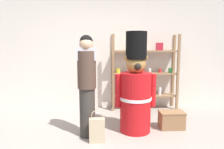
# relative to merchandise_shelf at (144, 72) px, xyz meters

# --- Properties ---
(back_wall) EXTENTS (6.40, 0.12, 2.60)m
(back_wall) POSITION_rel_merchandise_shelf_xyz_m (-0.88, 0.22, 0.43)
(back_wall) COLOR silver
(back_wall) RESTS_ON ground_plane
(merchandise_shelf) EXTENTS (1.51, 0.35, 1.72)m
(merchandise_shelf) POSITION_rel_merchandise_shelf_xyz_m (0.00, 0.00, 0.00)
(merchandise_shelf) COLOR #93704C
(merchandise_shelf) RESTS_ON ground_plane
(teddy_bear_guard) EXTENTS (0.70, 0.54, 1.70)m
(teddy_bear_guard) POSITION_rel_merchandise_shelf_xyz_m (-0.43, -1.28, -0.15)
(teddy_bear_guard) COLOR red
(teddy_bear_guard) RESTS_ON ground_plane
(person_shopper) EXTENTS (0.31, 0.29, 1.63)m
(person_shopper) POSITION_rel_merchandise_shelf_xyz_m (-1.24, -1.42, 0.01)
(person_shopper) COLOR #38332D
(person_shopper) RESTS_ON ground_plane
(shopping_bag) EXTENTS (0.24, 0.10, 0.51)m
(shopping_bag) POSITION_rel_merchandise_shelf_xyz_m (-1.08, -1.67, -0.67)
(shopping_bag) COLOR #C1AD89
(shopping_bag) RESTS_ON ground_plane
(display_crate) EXTENTS (0.44, 0.29, 0.31)m
(display_crate) POSITION_rel_merchandise_shelf_xyz_m (0.24, -1.20, -0.71)
(display_crate) COLOR olive
(display_crate) RESTS_ON ground_plane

